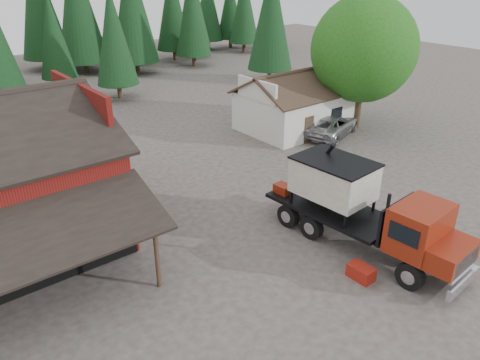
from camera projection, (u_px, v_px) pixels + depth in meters
ground at (291, 260)px, 21.25m from camera, size 120.00×120.00×0.00m
farmhouse at (295, 108)px, 37.03m from camera, size 8.60×6.42×4.65m
deciduous_tree at (364, 53)px, 35.33m from camera, size 8.00×8.00×10.20m
conifer_backdrop at (21, 84)px, 50.86m from camera, size 76.00×16.00×16.00m
near_pine_b at (113, 36)px, 43.25m from camera, size 3.96×3.96×10.40m
near_pine_c at (271, 16)px, 49.02m from camera, size 4.84×4.84×12.40m
feed_truck at (362, 207)px, 21.45m from camera, size 3.43×10.08×4.48m
silver_car at (331, 125)px, 35.84m from camera, size 6.45×4.45×1.64m
equip_box at (361, 272)px, 19.91m from camera, size 0.70×1.10×0.60m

